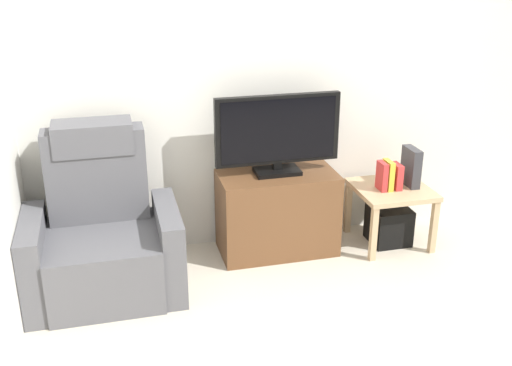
% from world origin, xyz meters
% --- Properties ---
extents(ground_plane, '(6.40, 6.40, 0.00)m').
position_xyz_m(ground_plane, '(0.00, 0.00, 0.00)').
color(ground_plane, beige).
extents(wall_back, '(6.40, 0.06, 2.60)m').
position_xyz_m(wall_back, '(0.00, 1.13, 1.30)').
color(wall_back, silver).
rests_on(wall_back, ground).
extents(tv_stand, '(0.84, 0.44, 0.61)m').
position_xyz_m(tv_stand, '(-0.11, 0.85, 0.30)').
color(tv_stand, brown).
rests_on(tv_stand, ground).
extents(television, '(0.89, 0.20, 0.57)m').
position_xyz_m(television, '(-0.11, 0.87, 0.91)').
color(television, black).
rests_on(television, tv_stand).
extents(recliner_armchair, '(0.98, 0.78, 1.08)m').
position_xyz_m(recliner_armchair, '(-1.36, 0.63, 0.37)').
color(recliner_armchair, '#515156').
rests_on(recliner_armchair, ground).
extents(side_table, '(0.54, 0.54, 0.45)m').
position_xyz_m(side_table, '(0.75, 0.77, 0.38)').
color(side_table, tan).
rests_on(side_table, ground).
extents(subwoofer_box, '(0.28, 0.28, 0.28)m').
position_xyz_m(subwoofer_box, '(0.75, 0.77, 0.14)').
color(subwoofer_box, black).
rests_on(subwoofer_box, ground).
extents(book_leftmost, '(0.04, 0.13, 0.21)m').
position_xyz_m(book_leftmost, '(0.65, 0.75, 0.55)').
color(book_leftmost, red).
rests_on(book_leftmost, side_table).
extents(book_middle, '(0.04, 0.13, 0.22)m').
position_xyz_m(book_middle, '(0.70, 0.75, 0.56)').
color(book_middle, gold).
rests_on(book_middle, side_table).
extents(book_rightmost, '(0.05, 0.13, 0.19)m').
position_xyz_m(book_rightmost, '(0.77, 0.75, 0.54)').
color(book_rightmost, red).
rests_on(book_rightmost, side_table).
extents(game_console, '(0.07, 0.20, 0.29)m').
position_xyz_m(game_console, '(0.90, 0.78, 0.59)').
color(game_console, '#333338').
rests_on(game_console, side_table).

